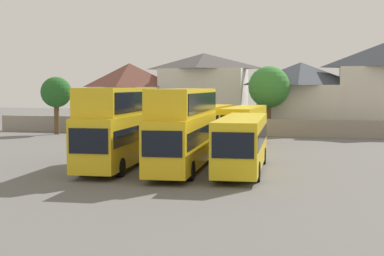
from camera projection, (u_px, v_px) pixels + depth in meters
The scene contains 13 objects.
ground at pixel (230, 142), 51.34m from camera, with size 140.00×140.00×0.00m, color #605E5B.
depot_boundary_wall at pixel (241, 127), 57.78m from camera, with size 56.00×0.50×1.80m, color gray.
bus_1 at pixel (118, 123), 34.55m from camera, with size 3.21×10.75×5.06m.
bus_2 at pixel (184, 124), 33.78m from camera, with size 3.15×11.97×5.00m.
bus_3 at pixel (242, 140), 33.20m from camera, with size 3.12×11.46×3.30m.
bus_4 at pixel (208, 123), 48.58m from camera, with size 2.66×10.39×3.42m.
bus_5 at pixel (245, 124), 47.25m from camera, with size 2.67×10.30×3.41m.
house_terrace_left at pixel (129, 95), 67.81m from camera, with size 8.81×6.69×8.00m.
house_terrace_centre at pixel (204, 90), 67.26m from camera, with size 10.51×6.47×9.19m.
house_terrace_right at pixel (300, 96), 63.21m from camera, with size 9.62×8.24×7.91m.
house_terrace_far_right at pixel (383, 87), 60.56m from camera, with size 9.76×6.77×9.93m.
tree_left_of_lot at pixel (269, 87), 59.26m from camera, with size 4.48×4.48×7.35m.
tree_behind_wall at pixel (56, 93), 59.20m from camera, with size 3.30×3.30×6.20m.
Camera 1 is at (8.60, -32.49, 5.13)m, focal length 51.52 mm.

